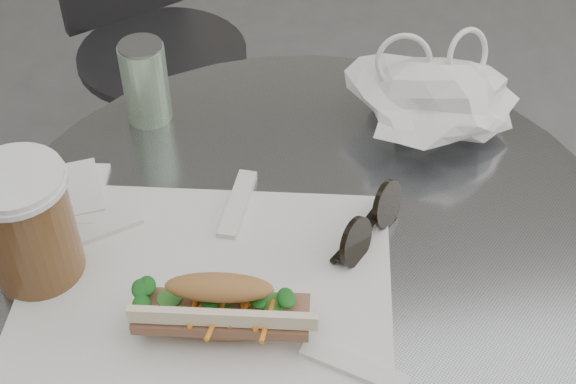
{
  "coord_description": "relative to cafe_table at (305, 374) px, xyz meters",
  "views": [
    {
      "loc": [
        -0.12,
        -0.42,
        1.42
      ],
      "look_at": [
        -0.02,
        0.23,
        0.79
      ],
      "focal_mm": 50.0,
      "sensor_mm": 36.0,
      "label": 1
    }
  ],
  "objects": [
    {
      "name": "cafe_table",
      "position": [
        0.0,
        0.0,
        0.0
      ],
      "size": [
        0.76,
        0.76,
        0.74
      ],
      "color": "slate",
      "rests_on": "ground"
    },
    {
      "name": "chair_far",
      "position": [
        -0.18,
        0.9,
        -0.15
      ],
      "size": [
        0.39,
        0.41,
        0.7
      ],
      "rotation": [
        0.0,
        0.0,
        3.58
      ],
      "color": "#2C2C2E",
      "rests_on": "ground"
    },
    {
      "name": "sandwich_paper",
      "position": [
        -0.13,
        -0.09,
        0.28
      ],
      "size": [
        0.47,
        0.46,
        0.0
      ],
      "primitive_type": "cube",
      "rotation": [
        0.0,
        0.0,
        -0.21
      ],
      "color": "white",
      "rests_on": "cafe_table"
    },
    {
      "name": "banh_mi",
      "position": [
        -0.11,
        -0.11,
        0.31
      ],
      "size": [
        0.23,
        0.13,
        0.07
      ],
      "rotation": [
        0.0,
        0.0,
        -0.2
      ],
      "color": "#AC7441",
      "rests_on": "sandwich_paper"
    },
    {
      "name": "iced_coffee",
      "position": [
        -0.3,
        0.0,
        0.35
      ],
      "size": [
        0.11,
        0.11,
        0.31
      ],
      "color": "brown",
      "rests_on": "cafe_table"
    },
    {
      "name": "sunglasses",
      "position": [
        0.07,
        -0.01,
        0.3
      ],
      "size": [
        0.11,
        0.11,
        0.06
      ],
      "rotation": [
        0.0,
        0.0,
        0.83
      ],
      "color": "black",
      "rests_on": "cafe_table"
    },
    {
      "name": "plastic_bag",
      "position": [
        0.19,
        0.17,
        0.33
      ],
      "size": [
        0.23,
        0.19,
        0.1
      ],
      "primitive_type": null,
      "rotation": [
        0.0,
        0.0,
        0.17
      ],
      "color": "white",
      "rests_on": "cafe_table"
    },
    {
      "name": "napkin_stack",
      "position": [
        -0.29,
        0.12,
        0.28
      ],
      "size": [
        0.12,
        0.12,
        0.01
      ],
      "color": "white",
      "rests_on": "cafe_table"
    },
    {
      "name": "drink_can",
      "position": [
        -0.17,
        0.26,
        0.33
      ],
      "size": [
        0.06,
        0.06,
        0.12
      ],
      "color": "#528D55",
      "rests_on": "cafe_table"
    }
  ]
}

